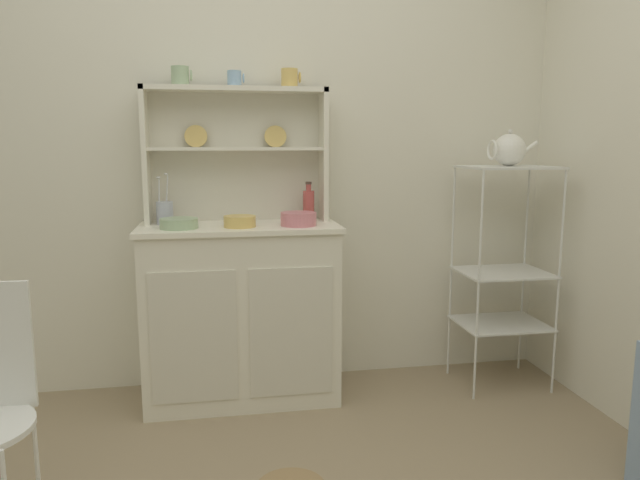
% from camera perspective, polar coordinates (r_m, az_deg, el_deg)
% --- Properties ---
extents(wall_back, '(3.84, 0.05, 2.50)m').
position_cam_1_polar(wall_back, '(3.06, -6.89, 9.16)').
color(wall_back, silver).
rests_on(wall_back, ground).
extents(hutch_cabinet, '(0.95, 0.45, 0.87)m').
position_cam_1_polar(hutch_cabinet, '(2.91, -7.70, -6.83)').
color(hutch_cabinet, silver).
rests_on(hutch_cabinet, ground).
extents(hutch_shelf_unit, '(0.89, 0.18, 0.66)m').
position_cam_1_polar(hutch_shelf_unit, '(2.96, -8.18, 9.25)').
color(hutch_shelf_unit, silver).
rests_on(hutch_shelf_unit, hutch_cabinet).
extents(bakers_rack, '(0.44, 0.36, 1.15)m').
position_cam_1_polar(bakers_rack, '(3.15, 17.52, -1.25)').
color(bakers_rack, silver).
rests_on(bakers_rack, ground).
extents(cup_sage_0, '(0.10, 0.08, 0.09)m').
position_cam_1_polar(cup_sage_0, '(2.94, -13.46, 15.29)').
color(cup_sage_0, '#9EB78E').
rests_on(cup_sage_0, hutch_shelf_unit).
extents(cup_sky_1, '(0.08, 0.07, 0.08)m').
position_cam_1_polar(cup_sky_1, '(2.94, -8.32, 15.31)').
color(cup_sky_1, '#8EB2D1').
rests_on(cup_sky_1, hutch_shelf_unit).
extents(cup_gold_2, '(0.09, 0.08, 0.09)m').
position_cam_1_polar(cup_gold_2, '(2.96, -2.96, 15.50)').
color(cup_gold_2, '#DBB760').
rests_on(cup_gold_2, hutch_shelf_unit).
extents(bowl_mixing_large, '(0.17, 0.17, 0.05)m').
position_cam_1_polar(bowl_mixing_large, '(2.75, -13.61, 1.58)').
color(bowl_mixing_large, '#9EB78E').
rests_on(bowl_mixing_large, hutch_cabinet).
extents(bowl_floral_medium, '(0.15, 0.15, 0.05)m').
position_cam_1_polar(bowl_floral_medium, '(2.75, -7.84, 1.81)').
color(bowl_floral_medium, '#DBB760').
rests_on(bowl_floral_medium, hutch_cabinet).
extents(bowl_cream_small, '(0.17, 0.17, 0.06)m').
position_cam_1_polar(bowl_cream_small, '(2.77, -2.11, 2.07)').
color(bowl_cream_small, '#D17A84').
rests_on(bowl_cream_small, hutch_cabinet).
extents(jam_bottle, '(0.06, 0.06, 0.20)m').
position_cam_1_polar(jam_bottle, '(2.93, -1.12, 3.47)').
color(jam_bottle, '#B74C47').
rests_on(jam_bottle, hutch_cabinet).
extents(utensil_jar, '(0.08, 0.08, 0.25)m').
position_cam_1_polar(utensil_jar, '(2.91, -14.91, 2.62)').
color(utensil_jar, '#B2B7C6').
rests_on(utensil_jar, hutch_cabinet).
extents(porcelain_teapot, '(0.25, 0.16, 0.18)m').
position_cam_1_polar(porcelain_teapot, '(3.10, 17.98, 8.38)').
color(porcelain_teapot, white).
rests_on(porcelain_teapot, bakers_rack).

